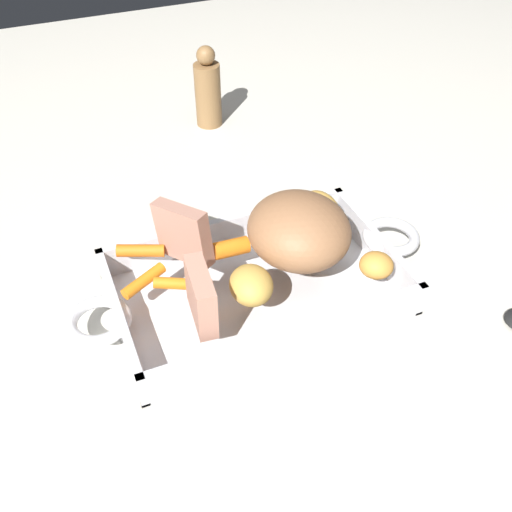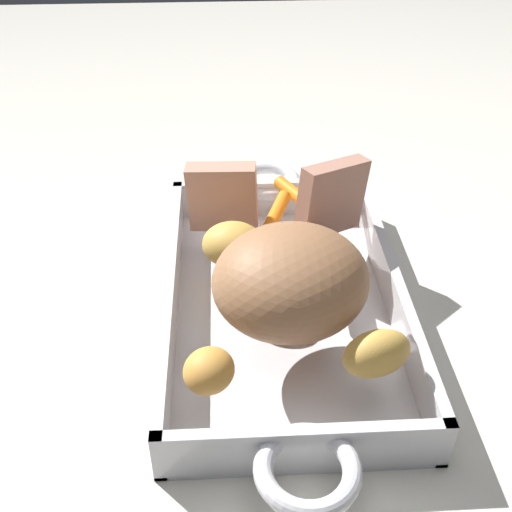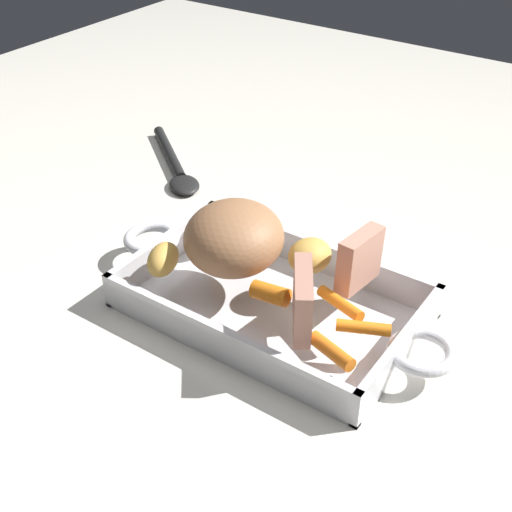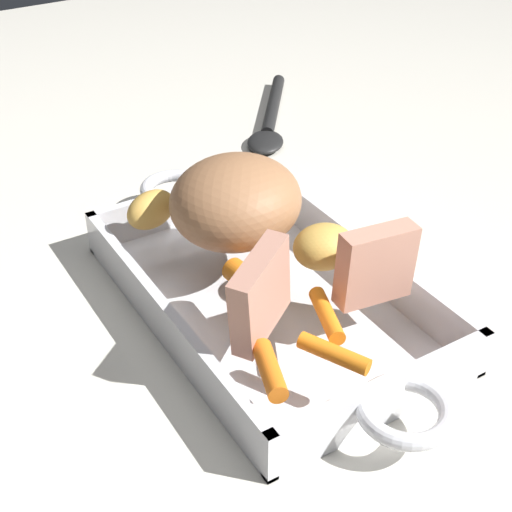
{
  "view_description": "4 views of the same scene",
  "coord_description": "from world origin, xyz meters",
  "px_view_note": "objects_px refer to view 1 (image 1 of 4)",
  "views": [
    {
      "loc": [
        -0.2,
        -0.49,
        0.54
      ],
      "look_at": [
        -0.01,
        -0.01,
        0.08
      ],
      "focal_mm": 41.05,
      "sensor_mm": 36.0,
      "label": 1
    },
    {
      "loc": [
        0.46,
        -0.05,
        0.42
      ],
      "look_at": [
        0.0,
        -0.03,
        0.07
      ],
      "focal_mm": 44.62,
      "sensor_mm": 36.0,
      "label": 2
    },
    {
      "loc": [
        -0.37,
        0.56,
        0.55
      ],
      "look_at": [
        0.02,
        0.0,
        0.08
      ],
      "focal_mm": 48.22,
      "sensor_mm": 36.0,
      "label": 3
    },
    {
      "loc": [
        -0.48,
        0.31,
        0.46
      ],
      "look_at": [
        -0.01,
        0.02,
        0.07
      ],
      "focal_mm": 52.57,
      "sensor_mm": 36.0,
      "label": 4
    }
  ],
  "objects_px": {
    "baby_carrot_center_right": "(231,248)",
    "pepper_mill": "(208,90)",
    "roasting_dish": "(256,286)",
    "roast_slice_outer": "(183,233)",
    "baby_carrot_long": "(182,283)",
    "baby_carrot_short": "(141,251)",
    "potato_corner": "(321,206)",
    "roast_slice_thin": "(201,297)",
    "potato_golden_small": "(376,265)",
    "potato_halved": "(251,285)",
    "pork_roast": "(300,232)",
    "baby_carrot_northwest": "(144,281)"
  },
  "relations": [
    {
      "from": "pepper_mill",
      "to": "roast_slice_thin",
      "type": "bearing_deg",
      "value": -109.74
    },
    {
      "from": "baby_carrot_short",
      "to": "baby_carrot_center_right",
      "type": "bearing_deg",
      "value": -21.76
    },
    {
      "from": "potato_halved",
      "to": "baby_carrot_short",
      "type": "bearing_deg",
      "value": 129.43
    },
    {
      "from": "potato_halved",
      "to": "roast_slice_outer",
      "type": "bearing_deg",
      "value": 116.44
    },
    {
      "from": "roasting_dish",
      "to": "baby_carrot_center_right",
      "type": "distance_m",
      "value": 0.06
    },
    {
      "from": "baby_carrot_long",
      "to": "baby_carrot_northwest",
      "type": "bearing_deg",
      "value": 152.95
    },
    {
      "from": "roast_slice_thin",
      "to": "baby_carrot_northwest",
      "type": "relative_size",
      "value": 1.16
    },
    {
      "from": "baby_carrot_short",
      "to": "potato_golden_small",
      "type": "distance_m",
      "value": 0.29
    },
    {
      "from": "baby_carrot_center_right",
      "to": "pepper_mill",
      "type": "bearing_deg",
      "value": 74.78
    },
    {
      "from": "potato_corner",
      "to": "baby_carrot_short",
      "type": "bearing_deg",
      "value": 176.35
    },
    {
      "from": "roast_slice_thin",
      "to": "potato_golden_small",
      "type": "relative_size",
      "value": 1.66
    },
    {
      "from": "potato_golden_small",
      "to": "potato_halved",
      "type": "distance_m",
      "value": 0.16
    },
    {
      "from": "baby_carrot_center_right",
      "to": "pepper_mill",
      "type": "xyz_separation_m",
      "value": [
        0.11,
        0.41,
        0.01
      ]
    },
    {
      "from": "roasting_dish",
      "to": "roast_slice_thin",
      "type": "relative_size",
      "value": 6.83
    },
    {
      "from": "baby_carrot_long",
      "to": "roast_slice_outer",
      "type": "bearing_deg",
      "value": 69.45
    },
    {
      "from": "roast_slice_thin",
      "to": "roasting_dish",
      "type": "bearing_deg",
      "value": 31.88
    },
    {
      "from": "roast_slice_outer",
      "to": "baby_carrot_long",
      "type": "distance_m",
      "value": 0.06
    },
    {
      "from": "roasting_dish",
      "to": "potato_halved",
      "type": "distance_m",
      "value": 0.07
    },
    {
      "from": "baby_carrot_long",
      "to": "baby_carrot_center_right",
      "type": "distance_m",
      "value": 0.08
    },
    {
      "from": "roast_slice_thin",
      "to": "potato_golden_small",
      "type": "bearing_deg",
      "value": -3.52
    },
    {
      "from": "potato_golden_small",
      "to": "roasting_dish",
      "type": "bearing_deg",
      "value": 152.23
    },
    {
      "from": "potato_halved",
      "to": "pepper_mill",
      "type": "relative_size",
      "value": 0.4
    },
    {
      "from": "potato_corner",
      "to": "pork_roast",
      "type": "bearing_deg",
      "value": -134.53
    },
    {
      "from": "roasting_dish",
      "to": "baby_carrot_short",
      "type": "xyz_separation_m",
      "value": [
        -0.13,
        0.08,
        0.04
      ]
    },
    {
      "from": "baby_carrot_short",
      "to": "potato_corner",
      "type": "bearing_deg",
      "value": -3.65
    },
    {
      "from": "roasting_dish",
      "to": "roast_slice_thin",
      "type": "distance_m",
      "value": 0.12
    },
    {
      "from": "roast_slice_outer",
      "to": "potato_corner",
      "type": "xyz_separation_m",
      "value": [
        0.2,
        0.01,
        -0.02
      ]
    },
    {
      "from": "roast_slice_outer",
      "to": "potato_golden_small",
      "type": "relative_size",
      "value": 1.8
    },
    {
      "from": "pork_roast",
      "to": "baby_carrot_northwest",
      "type": "bearing_deg",
      "value": 172.07
    },
    {
      "from": "roasting_dish",
      "to": "baby_carrot_short",
      "type": "height_order",
      "value": "baby_carrot_short"
    },
    {
      "from": "baby_carrot_short",
      "to": "pepper_mill",
      "type": "height_order",
      "value": "pepper_mill"
    },
    {
      "from": "roasting_dish",
      "to": "roast_slice_thin",
      "type": "height_order",
      "value": "roast_slice_thin"
    },
    {
      "from": "pork_roast",
      "to": "baby_carrot_short",
      "type": "xyz_separation_m",
      "value": [
        -0.18,
        0.08,
        -0.03
      ]
    },
    {
      "from": "baby_carrot_northwest",
      "to": "pepper_mill",
      "type": "height_order",
      "value": "pepper_mill"
    },
    {
      "from": "baby_carrot_short",
      "to": "baby_carrot_center_right",
      "type": "distance_m",
      "value": 0.11
    },
    {
      "from": "roasting_dish",
      "to": "baby_carrot_long",
      "type": "relative_size",
      "value": 6.84
    },
    {
      "from": "baby_carrot_long",
      "to": "baby_carrot_northwest",
      "type": "relative_size",
      "value": 1.16
    },
    {
      "from": "baby_carrot_center_right",
      "to": "pepper_mill",
      "type": "height_order",
      "value": "pepper_mill"
    },
    {
      "from": "roasting_dish",
      "to": "potato_halved",
      "type": "relative_size",
      "value": 8.04
    },
    {
      "from": "baby_carrot_short",
      "to": "potato_corner",
      "type": "relative_size",
      "value": 1.05
    },
    {
      "from": "pork_roast",
      "to": "potato_golden_small",
      "type": "relative_size",
      "value": 3.16
    },
    {
      "from": "baby_carrot_short",
      "to": "potato_halved",
      "type": "relative_size",
      "value": 1.01
    },
    {
      "from": "roast_slice_outer",
      "to": "baby_carrot_long",
      "type": "bearing_deg",
      "value": -110.55
    },
    {
      "from": "roast_slice_outer",
      "to": "potato_corner",
      "type": "bearing_deg",
      "value": 2.14
    },
    {
      "from": "baby_carrot_short",
      "to": "baby_carrot_northwest",
      "type": "xyz_separation_m",
      "value": [
        -0.01,
        -0.05,
        -0.0
      ]
    },
    {
      "from": "roasting_dish",
      "to": "potato_golden_small",
      "type": "distance_m",
      "value": 0.15
    },
    {
      "from": "potato_corner",
      "to": "potato_halved",
      "type": "bearing_deg",
      "value": -143.76
    },
    {
      "from": "roasting_dish",
      "to": "roast_slice_outer",
      "type": "relative_size",
      "value": 6.31
    },
    {
      "from": "roasting_dish",
      "to": "roast_slice_outer",
      "type": "xyz_separation_m",
      "value": [
        -0.07,
        0.05,
        0.07
      ]
    },
    {
      "from": "pork_roast",
      "to": "baby_carrot_northwest",
      "type": "height_order",
      "value": "pork_roast"
    }
  ]
}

